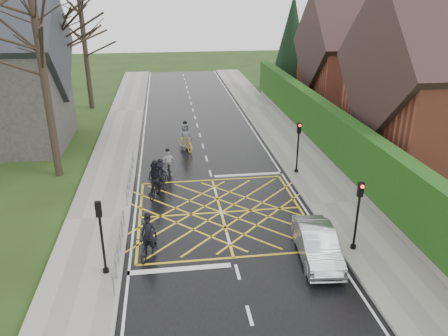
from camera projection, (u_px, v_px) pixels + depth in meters
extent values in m
plane|color=#1E2F0F|center=(221.00, 212.00, 21.77)|extent=(120.00, 120.00, 0.00)
cube|color=black|center=(221.00, 212.00, 21.77)|extent=(9.00, 80.00, 0.01)
cube|color=gray|center=(336.00, 204.00, 22.50)|extent=(3.00, 80.00, 0.15)
cube|color=gray|center=(98.00, 219.00, 20.99)|extent=(3.00, 80.00, 0.15)
cube|color=slate|center=(328.00, 156.00, 28.11)|extent=(0.50, 38.00, 0.70)
cube|color=#18390F|center=(331.00, 130.00, 27.44)|extent=(0.90, 38.00, 2.80)
cube|color=brown|center=(358.00, 77.00, 38.96)|extent=(9.00, 8.00, 6.00)
cube|color=#2E1F1C|center=(362.00, 44.00, 37.86)|extent=(9.80, 8.80, 8.80)
cube|color=brown|center=(396.00, 12.00, 37.20)|extent=(0.70, 0.70, 1.60)
cylinder|color=black|center=(289.00, 87.00, 46.70)|extent=(0.50, 0.50, 1.20)
cone|color=black|center=(292.00, 44.00, 45.03)|extent=(4.60, 4.60, 10.00)
cube|color=#2D2B28|center=(2.00, 97.00, 29.74)|extent=(8.00, 7.00, 7.00)
cylinder|color=black|center=(45.00, 83.00, 24.04)|extent=(0.44, 0.44, 11.00)
cylinder|color=black|center=(56.00, 54.00, 31.06)|extent=(0.44, 0.44, 12.00)
cylinder|color=black|center=(86.00, 53.00, 38.85)|extent=(0.44, 0.44, 10.00)
cylinder|color=slate|center=(118.00, 239.00, 17.61)|extent=(0.05, 5.00, 0.05)
cylinder|color=slate|center=(119.00, 248.00, 17.78)|extent=(0.04, 5.00, 0.04)
cylinder|color=slate|center=(113.00, 288.00, 15.51)|extent=(0.04, 0.04, 1.00)
cylinder|color=slate|center=(124.00, 220.00, 20.09)|extent=(0.04, 0.04, 1.00)
cylinder|color=slate|center=(130.00, 168.00, 24.47)|extent=(0.05, 6.00, 0.05)
cylinder|color=slate|center=(130.00, 176.00, 24.65)|extent=(0.04, 6.00, 0.04)
cylinder|color=slate|center=(127.00, 200.00, 21.92)|extent=(0.04, 0.04, 1.00)
cylinder|color=slate|center=(133.00, 158.00, 27.41)|extent=(0.04, 0.04, 1.00)
cylinder|color=black|center=(298.00, 151.00, 25.69)|extent=(0.10, 0.10, 3.00)
cylinder|color=black|center=(296.00, 172.00, 26.20)|extent=(0.24, 0.24, 0.30)
cube|color=black|center=(299.00, 128.00, 25.15)|extent=(0.22, 0.16, 0.62)
sphere|color=#FF0C0C|center=(300.00, 126.00, 24.98)|extent=(0.14, 0.14, 0.14)
cylinder|color=black|center=(357.00, 220.00, 17.99)|extent=(0.10, 0.10, 3.00)
cylinder|color=black|center=(353.00, 248.00, 18.51)|extent=(0.24, 0.24, 0.30)
cube|color=black|center=(361.00, 190.00, 17.46)|extent=(0.22, 0.16, 0.62)
sphere|color=#FF0C0C|center=(362.00, 187.00, 17.28)|extent=(0.14, 0.14, 0.14)
cylinder|color=black|center=(102.00, 242.00, 16.44)|extent=(0.10, 0.10, 3.00)
cylinder|color=black|center=(106.00, 272.00, 16.96)|extent=(0.24, 0.24, 0.30)
cube|color=black|center=(98.00, 209.00, 15.91)|extent=(0.22, 0.16, 0.62)
sphere|color=#FF0C0C|center=(98.00, 203.00, 15.95)|extent=(0.14, 0.14, 0.14)
imported|color=black|center=(149.00, 244.00, 18.14)|extent=(1.22, 2.09, 1.04)
imported|color=black|center=(149.00, 235.00, 18.10)|extent=(0.74, 0.59, 1.76)
sphere|color=black|center=(147.00, 216.00, 17.75)|extent=(0.28, 0.28, 0.28)
imported|color=black|center=(156.00, 186.00, 23.23)|extent=(1.17, 2.12, 1.23)
imported|color=black|center=(156.00, 180.00, 23.20)|extent=(1.09, 0.95, 1.88)
sphere|color=black|center=(154.00, 163.00, 22.84)|extent=(0.29, 0.29, 0.29)
imported|color=black|center=(161.00, 181.00, 24.18)|extent=(1.14, 1.91, 0.95)
imported|color=black|center=(161.00, 175.00, 24.14)|extent=(1.17, 0.88, 1.61)
sphere|color=black|center=(160.00, 161.00, 23.83)|extent=(0.25, 0.25, 0.25)
imported|color=black|center=(168.00, 168.00, 25.89)|extent=(0.65, 1.73, 1.01)
imported|color=#B6B5BA|center=(168.00, 163.00, 25.88)|extent=(0.94, 0.47, 1.55)
sphere|color=black|center=(167.00, 150.00, 25.58)|extent=(0.24, 0.24, 0.24)
imported|color=gold|center=(186.00, 142.00, 30.01)|extent=(1.44, 2.24, 1.11)
imported|color=slate|center=(185.00, 136.00, 29.95)|extent=(1.07, 0.89, 1.89)
sphere|color=black|center=(185.00, 123.00, 29.59)|extent=(0.30, 0.30, 0.30)
imported|color=#ADB0B4|center=(317.00, 244.00, 17.85)|extent=(1.78, 4.14, 1.33)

